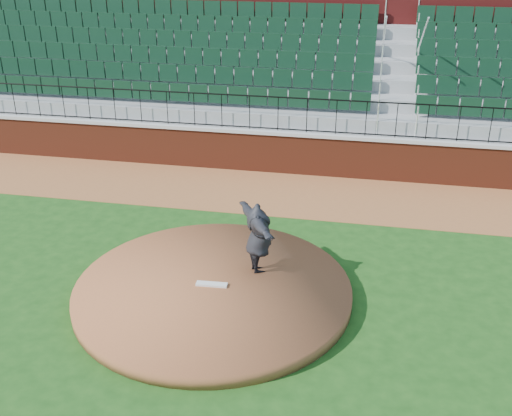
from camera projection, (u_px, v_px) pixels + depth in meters
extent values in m
plane|color=#184313|center=(242.00, 297.00, 12.28)|extent=(90.00, 90.00, 0.00)
cube|color=brown|center=(283.00, 192.00, 17.08)|extent=(34.00, 3.20, 0.01)
cube|color=maroon|center=(291.00, 154.00, 18.26)|extent=(34.00, 0.35, 1.20)
cube|color=#B7B7B7|center=(292.00, 133.00, 17.98)|extent=(34.00, 0.45, 0.10)
cube|color=maroon|center=(314.00, 48.00, 22.27)|extent=(34.00, 0.50, 5.50)
cylinder|color=brown|center=(213.00, 290.00, 12.27)|extent=(5.57, 5.57, 0.25)
cube|color=silver|center=(212.00, 284.00, 12.21)|extent=(0.64, 0.19, 0.04)
imported|color=black|center=(259.00, 238.00, 12.41)|extent=(1.39, 1.92, 1.55)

